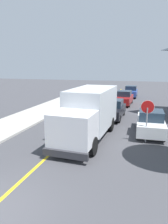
% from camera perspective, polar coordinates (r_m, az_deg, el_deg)
% --- Properties ---
extents(centre_line_yellow, '(0.16, 56.00, 0.01)m').
position_cam_1_polar(centre_line_yellow, '(16.41, -1.27, -4.18)').
color(centre_line_yellow, gold).
rests_on(centre_line_yellow, ground).
extents(box_truck, '(2.73, 7.28, 3.20)m').
position_cam_1_polar(box_truck, '(13.72, 1.32, 0.09)').
color(box_truck, silver).
rests_on(box_truck, ground).
extents(parked_car_near, '(1.92, 4.45, 1.67)m').
position_cam_1_polar(parked_car_near, '(19.37, 7.75, 0.70)').
color(parked_car_near, black).
rests_on(parked_car_near, ground).
extents(parked_car_mid, '(1.98, 4.47, 1.67)m').
position_cam_1_polar(parked_car_mid, '(26.19, 10.64, 3.67)').
color(parked_car_mid, maroon).
rests_on(parked_car_mid, ground).
extents(parked_car_far, '(1.81, 4.40, 1.67)m').
position_cam_1_polar(parked_car_far, '(32.76, 12.43, 5.33)').
color(parked_car_far, '#2D4793').
rests_on(parked_car_far, ground).
extents(parked_van_across, '(1.88, 4.43, 1.67)m').
position_cam_1_polar(parked_van_across, '(15.55, 17.40, -2.70)').
color(parked_van_across, silver).
rests_on(parked_van_across, ground).
extents(stop_sign, '(0.80, 0.10, 2.65)m').
position_cam_1_polar(stop_sign, '(13.41, 16.56, -0.34)').
color(stop_sign, gray).
rests_on(stop_sign, ground).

